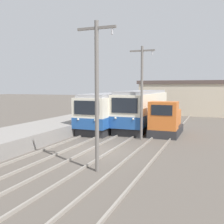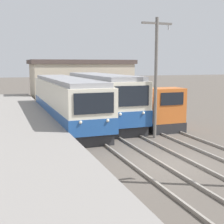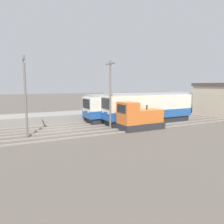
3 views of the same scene
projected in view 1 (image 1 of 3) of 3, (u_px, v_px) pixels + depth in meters
The scene contains 11 objects.
ground_plane at pixel (97, 151), 17.12m from camera, with size 200.00×200.00×0.00m, color #564F47.
platform_left at pixel (20, 137), 19.33m from camera, with size 4.50×54.00×1.01m, color gray.
track_left at pixel (62, 147), 18.06m from camera, with size 1.54×60.00×0.14m.
track_center at pixel (100, 151), 17.04m from camera, with size 1.54×60.00×0.14m.
track_right at pixel (144, 155), 15.96m from camera, with size 1.54×60.00×0.14m.
commuter_train_left at pixel (118, 110), 28.27m from camera, with size 2.84×15.09×3.56m.
commuter_train_center at pixel (143, 110), 27.12m from camera, with size 2.84×12.16×3.80m.
shunting_locomotive at pixel (166, 121), 22.84m from camera, with size 2.40×4.91×3.00m.
catenary_mast_near at pixel (97, 91), 12.73m from camera, with size 2.00×0.20×7.35m.
catenary_mast_mid at pixel (142, 89), 20.62m from camera, with size 2.00×0.20×7.35m.
station_building at pixel (182, 97), 40.10m from camera, with size 12.60×6.30×5.09m.
Camera 1 is at (7.03, -15.28, 4.24)m, focal length 42.00 mm.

